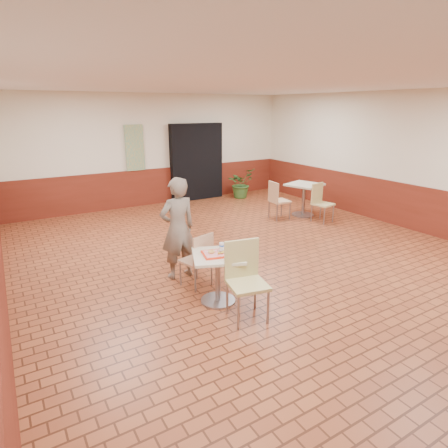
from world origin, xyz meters
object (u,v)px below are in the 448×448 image
main_table (218,270)px  customer (178,229)px  chair_main_front (245,276)px  second_table (304,194)px  potted_plant (241,183)px  ring_donut (211,252)px  paper_cup (222,246)px  chair_main_back (199,258)px  long_john_donut (222,251)px  chair_second_left (277,198)px  chair_second_front (321,200)px  serving_tray (218,254)px

main_table → customer: bearing=96.8°
chair_main_front → second_table: bearing=50.8°
potted_plant → ring_donut: bearing=-127.1°
main_table → paper_cup: paper_cup is taller
chair_main_back → potted_plant: 6.01m
main_table → second_table: 4.90m
main_table → ring_donut: (-0.07, 0.05, 0.27)m
long_john_donut → main_table: bearing=145.0°
chair_second_left → customer: bearing=123.8°
customer → chair_second_left: (3.43, 1.79, -0.30)m
customer → potted_plant: size_ratio=1.85×
main_table → customer: 1.09m
long_john_donut → chair_second_front: size_ratio=0.19×
paper_cup → second_table: paper_cup is taller
main_table → long_john_donut: 0.29m
chair_second_left → serving_tray: bearing=136.7°
chair_main_back → long_john_donut: chair_main_back is taller
chair_main_front → potted_plant: (3.70, 5.67, -0.13)m
chair_main_front → second_table: (3.96, 3.21, -0.02)m
chair_main_back → chair_second_left: size_ratio=0.92×
customer → main_table: bearing=93.8°
customer → long_john_donut: (0.17, -1.07, -0.06)m
second_table → chair_second_left: 0.78m
chair_main_back → potted_plant: size_ratio=0.97×
second_table → chair_second_front: 0.58m
ring_donut → second_table: 4.94m
chair_main_back → paper_cup: chair_main_back is taller
paper_cup → chair_second_left: chair_second_left is taller
ring_donut → long_john_donut: bearing=-33.9°
ring_donut → potted_plant: bearing=52.9°
chair_main_front → chair_main_back: bearing=108.8°
customer → long_john_donut: 1.08m
second_table → customer: bearing=-158.2°
chair_main_back → customer: customer is taller
ring_donut → chair_second_front: chair_second_front is taller
long_john_donut → ring_donut: bearing=146.1°
chair_main_front → customer: size_ratio=0.62×
paper_cup → chair_second_front: size_ratio=0.10×
potted_plant → paper_cup: bearing=-126.0°
chair_main_front → long_john_donut: chair_main_front is taller
long_john_donut → serving_tray: bearing=145.0°
chair_main_front → paper_cup: bearing=100.4°
second_table → chair_second_front: size_ratio=0.89×
second_table → potted_plant: 2.48m
chair_main_front → chair_main_back: size_ratio=1.19×
ring_donut → long_john_donut: (0.12, -0.08, 0.01)m
customer → potted_plant: 5.72m
customer → potted_plant: (3.93, 4.14, -0.37)m
main_table → potted_plant: size_ratio=0.81×
main_table → chair_second_left: (3.31, 2.82, 0.04)m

